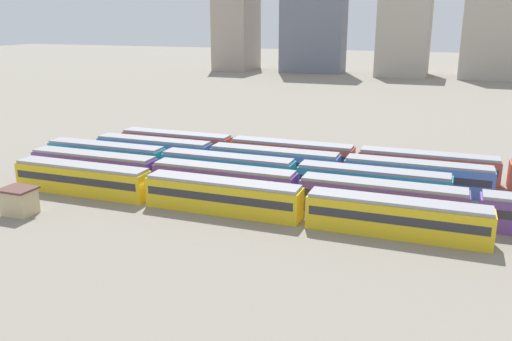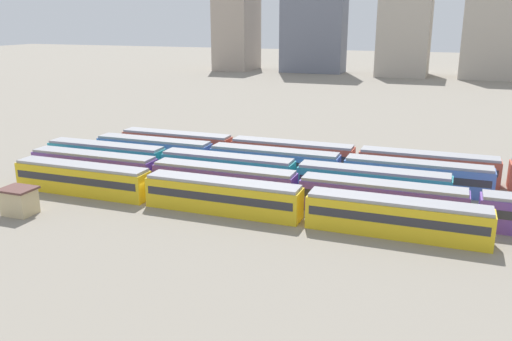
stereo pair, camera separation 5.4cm
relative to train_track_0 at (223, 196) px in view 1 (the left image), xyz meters
name	(u,v)px [view 1 (the left image)]	position (x,y,z in m)	size (l,w,h in m)	color
ground_plane	(182,177)	(-10.74, 10.40, -1.90)	(600.00, 600.00, 0.00)	gray
train_track_0	(223,196)	(0.00, 0.00, 0.00)	(55.80, 3.06, 3.75)	yellow
train_track_1	(298,189)	(7.28, 5.20, 0.00)	(74.70, 3.06, 3.75)	#6B429E
train_track_2	(227,169)	(-3.95, 10.40, 0.00)	(55.80, 3.06, 3.75)	teal
train_track_3	(274,162)	(0.80, 15.60, 0.00)	(55.80, 3.06, 3.75)	#4C70BC
train_track_4	(505,173)	(30.13, 20.80, 0.00)	(112.50, 3.06, 3.75)	#BC4C38
signal_hut	(19,201)	(-20.74, -8.48, -0.35)	(3.60, 3.00, 3.04)	#C6B284
distant_building_0	(236,32)	(-63.57, 158.62, 13.20)	(14.34, 19.74, 30.22)	#A89989
distant_building_1	(314,12)	(-30.96, 158.62, 21.12)	(24.52, 12.14, 46.05)	slate
distant_building_2	(404,38)	(3.75, 158.62, 11.67)	(18.15, 21.26, 27.14)	#B2A899
distant_building_3	(502,31)	(36.82, 158.62, 14.61)	(26.52, 17.72, 33.03)	#B2A899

